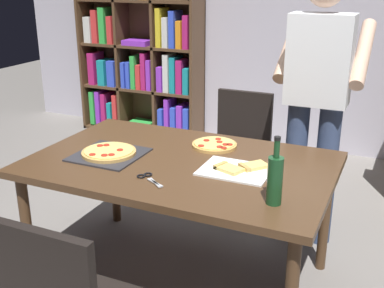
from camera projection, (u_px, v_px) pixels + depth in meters
ground_plane at (182, 277)px, 2.88m from camera, size 12.00×12.00×0.00m
back_wall at (296, 8)px, 4.64m from camera, size 6.40×0.10×2.80m
dining_table at (181, 172)px, 2.65m from camera, size 1.64×1.04×0.75m
chair_far_side at (239, 145)px, 3.57m from camera, size 0.42×0.42×0.90m
bookshelf at (141, 52)px, 5.24m from camera, size 1.40×0.35×1.95m
person_serving_pizza at (317, 96)px, 3.00m from camera, size 0.55×0.54×1.75m
pepperoni_pizza_on_tray at (109, 153)px, 2.70m from camera, size 0.37×0.37×0.04m
pizza_slices_on_towel at (237, 169)px, 2.49m from camera, size 0.36×0.29×0.03m
wine_bottle at (275, 179)px, 2.10m from camera, size 0.07×0.07×0.32m
kitchen_scissors at (148, 178)px, 2.40m from camera, size 0.19×0.15×0.01m
second_pizza_plain at (215, 145)px, 2.84m from camera, size 0.27×0.27×0.03m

